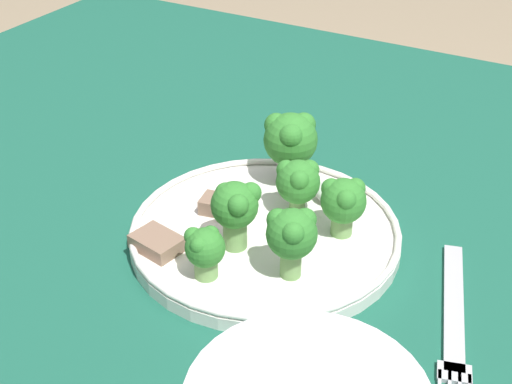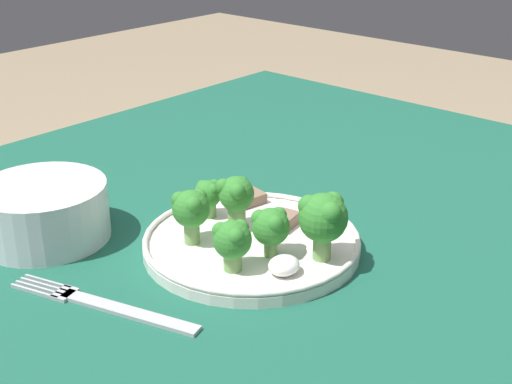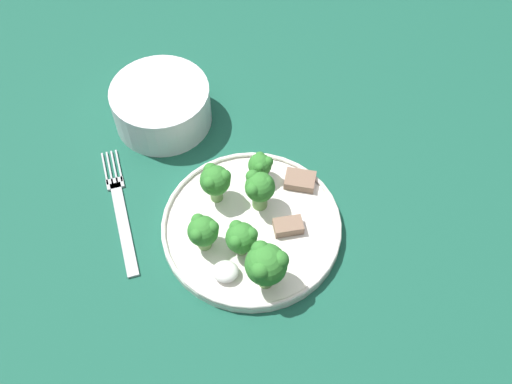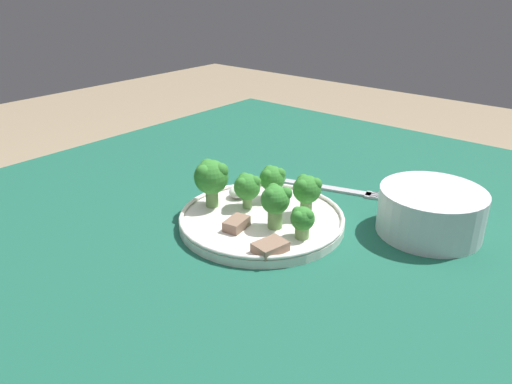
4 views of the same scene
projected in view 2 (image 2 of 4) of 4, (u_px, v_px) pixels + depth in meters
The scene contains 13 objects.
table at pixel (262, 317), 0.83m from camera, with size 1.19×1.03×0.72m.
dinner_plate at pixel (252, 242), 0.78m from camera, with size 0.24×0.24×0.02m.
fork at pixel (104, 305), 0.68m from camera, with size 0.08×0.20×0.00m.
cream_bowl at pixel (44, 213), 0.80m from camera, with size 0.14×0.14×0.06m.
broccoli_floret_near_rim_left at pixel (234, 196), 0.79m from camera, with size 0.04×0.04×0.06m.
broccoli_floret_center_left at pixel (271, 226), 0.73m from camera, with size 0.04×0.04×0.05m.
broccoli_floret_back_left at pixel (208, 194), 0.82m from camera, with size 0.03×0.03×0.04m.
broccoli_floret_front_left at pixel (323, 217), 0.72m from camera, with size 0.05×0.05×0.07m.
broccoli_floret_center_back at pixel (191, 209), 0.76m from camera, with size 0.04×0.04×0.06m.
broccoli_floret_mid_cluster at pixel (232, 240), 0.71m from camera, with size 0.04×0.04×0.05m.
meat_slice_front_slice at pixel (283, 221), 0.81m from camera, with size 0.04×0.03×0.01m.
meat_slice_middle_slice at pixel (246, 199), 0.86m from camera, with size 0.05×0.04×0.01m.
sauce_dollop at pixel (284, 265), 0.71m from camera, with size 0.03×0.03×0.02m.
Camera 2 is at (-0.52, -0.46, 1.10)m, focal length 50.00 mm.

